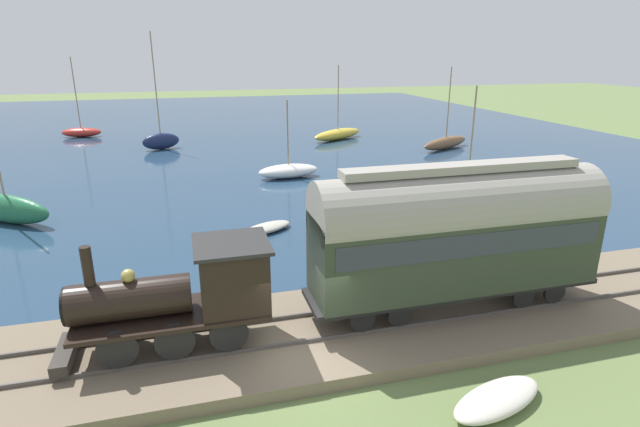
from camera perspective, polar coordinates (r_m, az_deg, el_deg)
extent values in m
plane|color=#607542|center=(14.37, -1.31, -17.24)|extent=(200.00, 200.00, 0.00)
cube|color=navy|center=(56.27, -12.40, 9.31)|extent=(80.00, 80.00, 0.01)
cube|color=#756651|center=(15.37, -2.58, -13.79)|extent=(5.10, 56.00, 0.39)
cube|color=#4C4742|center=(14.63, -1.94, -14.42)|extent=(0.07, 54.88, 0.12)
cube|color=#4C4742|center=(15.86, -3.19, -11.66)|extent=(0.07, 54.88, 0.12)
cylinder|color=black|center=(14.07, -10.36, -13.39)|extent=(0.12, 1.05, 1.05)
cylinder|color=black|center=(15.34, -10.88, -10.58)|extent=(0.12, 1.05, 1.05)
cylinder|color=black|center=(14.07, -16.27, -13.88)|extent=(0.12, 1.05, 1.05)
cylinder|color=black|center=(15.34, -16.24, -11.02)|extent=(0.12, 1.05, 1.05)
cylinder|color=black|center=(14.21, -22.15, -14.22)|extent=(0.12, 1.05, 1.05)
cylinder|color=black|center=(15.47, -21.58, -11.37)|extent=(0.12, 1.05, 1.05)
cube|color=black|center=(14.49, -16.41, -10.93)|extent=(1.96, 5.15, 0.12)
cylinder|color=black|center=(14.31, -20.79, -9.12)|extent=(1.07, 3.09, 1.07)
cylinder|color=black|center=(14.59, -27.05, -9.46)|extent=(1.02, 0.08, 1.02)
cylinder|color=black|center=(14.02, -25.04, -5.46)|extent=(0.28, 0.28, 1.05)
sphere|color=tan|center=(14.02, -21.10, -6.66)|extent=(0.36, 0.36, 0.36)
cube|color=black|center=(14.09, -9.90, -6.98)|extent=(1.86, 1.80, 1.77)
cube|color=#282828|center=(13.72, -10.12, -3.44)|extent=(2.06, 2.04, 0.10)
cube|color=#2D2823|center=(15.27, -27.09, -14.08)|extent=(1.76, 0.44, 0.32)
cylinder|color=black|center=(17.99, 25.21, -8.12)|extent=(0.12, 0.76, 0.76)
cylinder|color=black|center=(18.99, 22.42, -6.34)|extent=(0.12, 0.76, 0.76)
cylinder|color=black|center=(17.28, 22.18, -8.77)|extent=(0.12, 0.76, 0.76)
cylinder|color=black|center=(18.33, 19.47, -6.88)|extent=(0.12, 0.76, 0.76)
cylinder|color=black|center=(15.25, 9.10, -11.29)|extent=(0.12, 0.76, 0.76)
cylinder|color=black|center=(16.42, 7.01, -8.91)|extent=(0.12, 0.76, 0.76)
cylinder|color=black|center=(14.84, 4.86, -11.98)|extent=(0.12, 0.76, 0.76)
cylinder|color=black|center=(16.05, 3.06, -9.47)|extent=(0.12, 0.76, 0.76)
cube|color=black|center=(16.57, 14.88, -7.97)|extent=(1.90, 9.41, 0.16)
cube|color=#2D3828|center=(16.04, 15.27, -3.64)|extent=(2.11, 9.03, 2.53)
cube|color=#2D333D|center=(15.88, 15.40, -2.16)|extent=(2.14, 8.47, 0.71)
cylinder|color=gray|center=(15.63, 15.65, 0.68)|extent=(2.22, 9.03, 2.22)
cube|color=gray|center=(15.31, 16.04, 5.06)|extent=(0.74, 7.53, 0.24)
ellipsoid|color=white|center=(34.12, -3.63, 4.87)|extent=(2.06, 4.29, 0.92)
cylinder|color=#9E8460|center=(33.62, -3.72, 9.19)|extent=(0.10, 0.10, 4.29)
ellipsoid|color=gold|center=(49.00, 2.04, 9.04)|extent=(4.59, 6.21, 1.01)
cylinder|color=#9E8460|center=(48.57, 2.09, 13.09)|extent=(0.10, 0.10, 5.93)
ellipsoid|color=gray|center=(29.77, 16.43, 2.40)|extent=(3.12, 5.26, 1.17)
cylinder|color=#9E8460|center=(29.09, 17.00, 8.56)|extent=(0.10, 0.10, 5.33)
cube|color=silver|center=(29.57, 16.56, 3.91)|extent=(1.31, 1.73, 0.45)
ellipsoid|color=brown|center=(45.60, 14.17, 7.84)|extent=(3.84, 5.98, 1.04)
cylinder|color=#9E8460|center=(45.14, 14.51, 12.18)|extent=(0.10, 0.10, 5.91)
ellipsoid|color=#236B42|center=(29.55, -32.17, 0.47)|extent=(4.00, 5.08, 1.47)
ellipsoid|color=#192347|center=(46.12, -17.71, 7.87)|extent=(2.16, 3.40, 1.40)
cylinder|color=#9E8460|center=(45.57, -18.31, 13.90)|extent=(0.10, 0.10, 8.35)
ellipsoid|color=#B72D23|center=(55.77, -25.60, 8.37)|extent=(1.85, 3.86, 0.91)
cylinder|color=#9E8460|center=(55.36, -26.15, 12.26)|extent=(0.10, 0.10, 6.76)
ellipsoid|color=#B7B2A3|center=(24.06, -6.11, -1.65)|extent=(2.24, 2.90, 0.38)
ellipsoid|color=beige|center=(13.69, 19.60, -19.36)|extent=(1.88, 3.00, 0.44)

